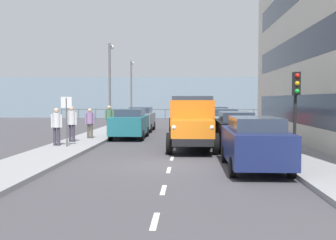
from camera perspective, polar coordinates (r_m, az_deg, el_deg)
The scene contains 21 objects.
ground_plane at distance 24.47m, azimuth 1.42°, elevation -2.40°, with size 80.00×80.00×0.00m, color #423F44.
sidewalk_left at distance 24.82m, azimuth 12.73°, elevation -2.22°, with size 2.29×43.59×0.15m, color gray.
sidewalk_right at distance 25.06m, azimuth -9.79°, elevation -2.14°, with size 2.29×43.59×0.15m, color gray.
road_centreline_markings at distance 23.43m, azimuth 1.35°, elevation -2.63°, with size 0.12×38.41×0.01m.
sea_horizon at distance 49.15m, azimuth 2.16°, elevation 3.22°, with size 80.00×0.80×5.00m, color gray.
seawall_railing at distance 45.57m, azimuth 2.10°, elevation 1.25°, with size 28.08×0.08×1.20m.
truck_vintage_orange at distance 17.94m, azimuth 3.47°, elevation -0.59°, with size 2.17×5.64×2.43m.
car_navy_kerbside_near at distance 13.34m, azimuth 12.18°, elevation -3.10°, with size 1.88×4.50×1.72m.
car_black_kerbside_1 at distance 18.67m, azimuth 9.50°, elevation -1.35°, with size 1.75×4.57×1.72m.
car_silver_kerbside_2 at distance 24.33m, azimuth 7.95°, elevation -0.35°, with size 1.78×3.88×1.72m.
car_red_kerbside_3 at distance 30.13m, azimuth 6.98°, elevation 0.29°, with size 1.81×3.81×1.72m.
car_teal_oppositeside_0 at distance 23.47m, azimuth -5.44°, elevation -0.45°, with size 1.94×4.24×1.72m.
car_grey_oppositeside_1 at distance 28.83m, azimuth -3.88°, elevation 0.19°, with size 1.83×4.42×1.72m.
pedestrian_with_bag at distance 19.15m, azimuth -15.56°, elevation -0.47°, with size 0.53×0.34×1.74m.
pedestrian_in_dark_coat at distance 20.63m, azimuth -13.54°, elevation -0.11°, with size 0.53×0.34×1.79m.
pedestrian_couple_a at distance 22.36m, azimuth -11.05°, elevation -0.11°, with size 0.53×0.34×1.64m.
pedestrian_strolling at distance 24.99m, azimuth -8.36°, elevation 0.40°, with size 0.53×0.34×1.75m.
traffic_light_near at distance 16.44m, azimuth 17.73°, elevation 3.46°, with size 0.28×0.41×3.20m.
lamp_post_promenade at distance 29.02m, azimuth -8.22°, elevation 5.93°, with size 0.32×1.14×6.09m.
lamp_post_far at distance 39.28m, azimuth -5.21°, elevation 4.99°, with size 0.32×1.14×5.85m.
street_sign at distance 18.66m, azimuth -14.22°, elevation 1.01°, with size 0.50×0.07×2.25m.
Camera 1 is at (-0.62, 13.81, 2.29)m, focal length 42.88 mm.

